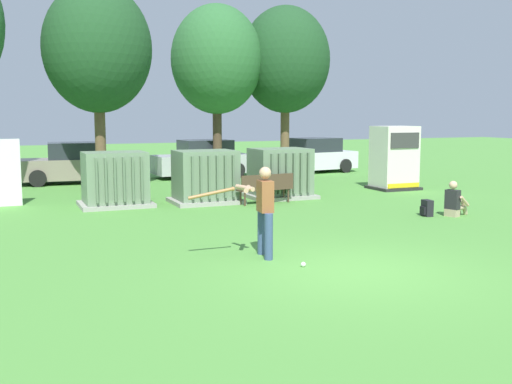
# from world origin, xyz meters

# --- Properties ---
(ground_plane) EXTENTS (96.00, 96.00, 0.00)m
(ground_plane) POSITION_xyz_m (0.00, 0.00, 0.00)
(ground_plane) COLOR #51933D
(transformer_west) EXTENTS (2.10, 1.70, 1.62)m
(transformer_west) POSITION_xyz_m (-2.56, 9.24, 0.79)
(transformer_west) COLOR #9E9B93
(transformer_west) RESTS_ON ground
(transformer_mid_west) EXTENTS (2.10, 1.70, 1.62)m
(transformer_mid_west) POSITION_xyz_m (0.14, 8.88, 0.79)
(transformer_mid_west) COLOR #9E9B93
(transformer_mid_west) RESTS_ON ground
(transformer_mid_east) EXTENTS (2.10, 1.70, 1.62)m
(transformer_mid_east) POSITION_xyz_m (2.75, 9.01, 0.79)
(transformer_mid_east) COLOR #9E9B93
(transformer_mid_east) RESTS_ON ground
(generator_enclosure) EXTENTS (1.60, 1.40, 2.30)m
(generator_enclosure) POSITION_xyz_m (7.56, 9.49, 1.14)
(generator_enclosure) COLOR #262626
(generator_enclosure) RESTS_ON ground
(park_bench) EXTENTS (1.83, 0.59, 0.92)m
(park_bench) POSITION_xyz_m (1.77, 7.92, 0.54)
(park_bench) COLOR #4C3828
(park_bench) RESTS_ON ground
(batter) EXTENTS (1.62, 0.73, 1.74)m
(batter) POSITION_xyz_m (-1.09, 1.58, 0.98)
(batter) COLOR #384C75
(batter) RESTS_ON ground
(sports_ball) EXTENTS (0.09, 0.09, 0.09)m
(sports_ball) POSITION_xyz_m (-0.70, 0.60, 0.04)
(sports_ball) COLOR white
(sports_ball) RESTS_ON ground
(seated_spectator) EXTENTS (0.79, 0.65, 0.96)m
(seated_spectator) POSITION_xyz_m (5.56, 3.92, 0.38)
(seated_spectator) COLOR tan
(seated_spectator) RESTS_ON ground
(backpack) EXTENTS (0.29, 0.34, 0.44)m
(backpack) POSITION_xyz_m (4.86, 4.19, 0.21)
(backpack) COLOR black
(backpack) RESTS_ON ground
(tree_center_left) EXTENTS (3.83, 3.83, 7.31)m
(tree_center_left) POSITION_xyz_m (-2.32, 13.48, 5.02)
(tree_center_left) COLOR brown
(tree_center_left) RESTS_ON ground
(tree_center_right) EXTENTS (3.77, 3.77, 7.21)m
(tree_center_right) POSITION_xyz_m (2.74, 15.22, 4.95)
(tree_center_right) COLOR #4C3828
(tree_center_right) RESTS_ON ground
(tree_right) EXTENTS (3.84, 3.84, 7.33)m
(tree_right) POSITION_xyz_m (5.83, 15.13, 5.03)
(tree_right) COLOR brown
(tree_right) RESTS_ON ground
(parked_car_leftmost) EXTENTS (4.30, 2.13, 1.62)m
(parked_car_leftmost) POSITION_xyz_m (-3.03, 16.02, 0.75)
(parked_car_leftmost) COLOR gray
(parked_car_leftmost) RESTS_ON ground
(parked_car_left_of_center) EXTENTS (4.30, 2.13, 1.62)m
(parked_car_left_of_center) POSITION_xyz_m (2.44, 16.28, 0.75)
(parked_car_left_of_center) COLOR #B2B2B7
(parked_car_left_of_center) RESTS_ON ground
(parked_car_right_of_center) EXTENTS (4.40, 2.38, 1.62)m
(parked_car_right_of_center) POSITION_xyz_m (7.86, 16.32, 0.75)
(parked_car_right_of_center) COLOR silver
(parked_car_right_of_center) RESTS_ON ground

